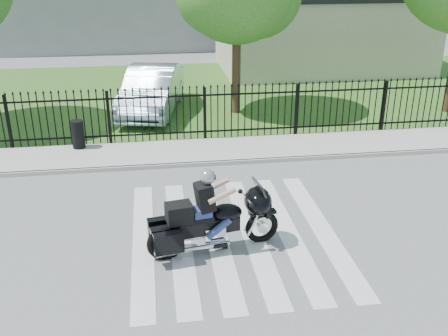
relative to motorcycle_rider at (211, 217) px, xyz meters
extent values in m
plane|color=slate|center=(0.58, 0.53, -0.77)|extent=(120.00, 120.00, 0.00)
cube|color=#ADAAA3|center=(0.58, 5.53, -0.71)|extent=(40.00, 2.00, 0.12)
cube|color=#ADAAA3|center=(0.58, 4.53, -0.71)|extent=(40.00, 0.12, 0.12)
cube|color=#2D5C1F|center=(0.58, 12.53, -0.76)|extent=(40.00, 12.00, 0.02)
cube|color=black|center=(0.58, 6.53, -0.42)|extent=(26.00, 0.04, 0.05)
cube|color=black|center=(0.58, 6.53, 0.78)|extent=(26.00, 0.04, 0.05)
cylinder|color=#382316|center=(2.08, 9.53, 1.31)|extent=(0.32, 0.32, 4.16)
cube|color=beige|center=(7.58, 16.53, 0.98)|extent=(10.00, 6.00, 3.50)
torus|color=black|center=(1.12, 0.19, -0.42)|extent=(0.75, 0.26, 0.74)
torus|color=black|center=(-0.95, -0.16, -0.42)|extent=(0.80, 0.29, 0.78)
cube|color=black|center=(-0.10, -0.02, -0.18)|extent=(1.42, 0.49, 0.32)
ellipsoid|color=black|center=(0.32, 0.06, 0.06)|extent=(0.73, 0.54, 0.35)
cube|color=black|center=(-0.31, -0.05, 0.02)|extent=(0.75, 0.46, 0.11)
cube|color=silver|center=(0.06, 0.01, -0.37)|extent=(0.48, 0.39, 0.32)
ellipsoid|color=black|center=(1.01, 0.18, 0.21)|extent=(0.70, 0.86, 0.58)
cube|color=black|center=(-0.65, -0.11, 0.21)|extent=(0.58, 0.49, 0.39)
cube|color=navy|center=(-0.18, -0.03, 0.15)|extent=(0.42, 0.38, 0.19)
sphere|color=#9CA0A4|center=(-0.06, -0.01, 0.92)|extent=(0.31, 0.31, 0.31)
imported|color=#ACC5D8|center=(-1.04, 10.07, 0.09)|extent=(2.74, 5.35, 1.68)
cylinder|color=black|center=(-3.37, 6.23, -0.22)|extent=(0.44, 0.44, 0.87)
camera|label=1|loc=(-1.06, -9.38, 5.16)|focal=42.00mm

